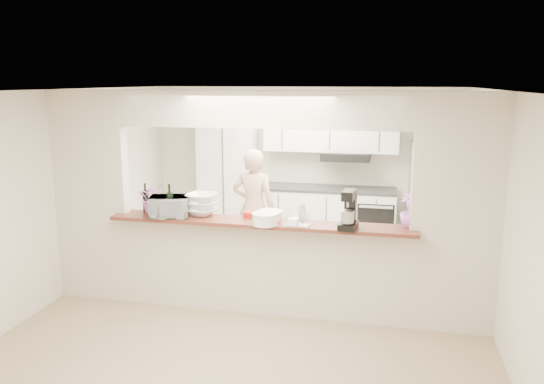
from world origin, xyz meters
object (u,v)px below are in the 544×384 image
(refrigerator, at_px, (434,199))
(person, at_px, (254,209))
(toaster_oven, at_px, (169,207))
(stand_mixer, at_px, (349,211))

(refrigerator, xyz_separation_m, person, (-2.51, -1.18, -0.01))
(toaster_oven, relative_size, stand_mixer, 1.05)
(refrigerator, xyz_separation_m, toaster_oven, (-3.08, -2.75, 0.36))
(stand_mixer, height_order, person, person)
(refrigerator, distance_m, toaster_oven, 4.15)
(refrigerator, bearing_deg, person, -154.80)
(stand_mixer, relative_size, person, 0.24)
(stand_mixer, bearing_deg, toaster_oven, 178.97)
(person, bearing_deg, toaster_oven, 71.85)
(person, bearing_deg, stand_mixer, 133.74)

